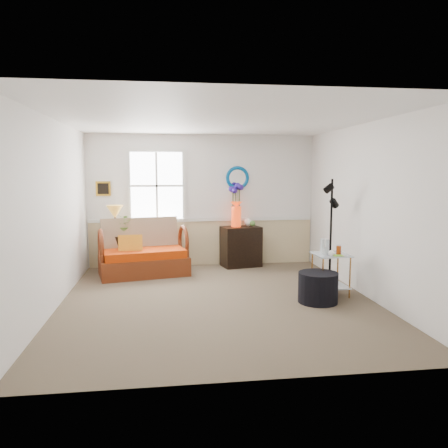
{
  "coord_description": "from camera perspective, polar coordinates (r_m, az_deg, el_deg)",
  "views": [
    {
      "loc": [
        -0.74,
        -6.17,
        1.88
      ],
      "look_at": [
        0.17,
        0.54,
        1.06
      ],
      "focal_mm": 35.0,
      "sensor_mm": 36.0,
      "label": 1
    }
  ],
  "objects": [
    {
      "name": "floor_lamp",
      "position": [
        7.21,
        13.77,
        -1.28
      ],
      "size": [
        0.3,
        0.3,
        1.76
      ],
      "primitive_type": null,
      "rotation": [
        0.0,
        0.0,
        0.19
      ],
      "color": "black",
      "rests_on": "floor"
    },
    {
      "name": "lamp_stand",
      "position": [
        8.52,
        -13.74,
        -3.72
      ],
      "size": [
        0.51,
        0.51,
        0.68
      ],
      "primitive_type": null,
      "rotation": [
        0.0,
        0.0,
        -0.41
      ],
      "color": "black",
      "rests_on": "floor"
    },
    {
      "name": "flower_vase",
      "position": [
        8.59,
        1.6,
        2.4
      ],
      "size": [
        0.31,
        0.31,
        0.83
      ],
      "primitive_type": null,
      "rotation": [
        0.0,
        0.0,
        0.32
      ],
      "color": "red",
      "rests_on": "cabinet"
    },
    {
      "name": "ceiling",
      "position": [
        6.26,
        -0.88,
        13.49
      ],
      "size": [
        4.5,
        5.0,
        0.01
      ],
      "primitive_type": "cube",
      "color": "white",
      "rests_on": "walls"
    },
    {
      "name": "side_table",
      "position": [
        6.88,
        13.74,
        -6.42
      ],
      "size": [
        0.52,
        0.52,
        0.64
      ],
      "primitive_type": null,
      "rotation": [
        0.0,
        0.0,
        0.04
      ],
      "color": "#B07532",
      "rests_on": "floor"
    },
    {
      "name": "table_lamp",
      "position": [
        8.44,
        -14.03,
        0.46
      ],
      "size": [
        0.39,
        0.39,
        0.57
      ],
      "primitive_type": null,
      "rotation": [
        0.0,
        0.0,
        -0.31
      ],
      "color": "#BC842E",
      "rests_on": "lamp_stand"
    },
    {
      "name": "loveseat",
      "position": [
        8.08,
        -10.49,
        -3.0
      ],
      "size": [
        1.71,
        1.19,
        1.02
      ],
      "primitive_type": null,
      "rotation": [
        0.0,
        0.0,
        0.21
      ],
      "color": "brown",
      "rests_on": "floor"
    },
    {
      "name": "mirror",
      "position": [
        8.77,
        1.76,
        6.04
      ],
      "size": [
        0.47,
        0.07,
        0.47
      ],
      "primitive_type": "torus",
      "rotation": [
        1.57,
        0.0,
        0.0
      ],
      "color": "#006C9B",
      "rests_on": "walls"
    },
    {
      "name": "walls",
      "position": [
        6.25,
        -0.86,
        1.56
      ],
      "size": [
        4.51,
        5.01,
        2.6
      ],
      "color": "silver",
      "rests_on": "floor"
    },
    {
      "name": "ottoman",
      "position": [
        6.49,
        12.18,
        -8.11
      ],
      "size": [
        0.7,
        0.7,
        0.44
      ],
      "primitive_type": "cylinder",
      "rotation": [
        0.0,
        0.0,
        0.27
      ],
      "color": "black",
      "rests_on": "floor"
    },
    {
      "name": "floor",
      "position": [
        6.5,
        -0.84,
        -9.93
      ],
      "size": [
        4.5,
        5.0,
        0.01
      ],
      "primitive_type": "cube",
      "color": "brown",
      "rests_on": "ground"
    },
    {
      "name": "throw_pillow",
      "position": [
        7.98,
        -12.11,
        -2.91
      ],
      "size": [
        0.43,
        0.13,
        0.42
      ],
      "primitive_type": null,
      "rotation": [
        0.0,
        0.0,
        0.05
      ],
      "color": "#DB5100",
      "rests_on": "loveseat"
    },
    {
      "name": "cabinet",
      "position": [
        8.69,
        2.22,
        -2.95
      ],
      "size": [
        0.82,
        0.61,
        0.79
      ],
      "primitive_type": null,
      "rotation": [
        0.0,
        0.0,
        0.2
      ],
      "color": "black",
      "rests_on": "floor"
    },
    {
      "name": "tabletop_items",
      "position": [
        6.78,
        13.88,
        -2.9
      ],
      "size": [
        0.37,
        0.37,
        0.22
      ],
      "primitive_type": null,
      "rotation": [
        0.0,
        0.0,
        -0.0
      ],
      "color": "silver",
      "rests_on": "side_table"
    },
    {
      "name": "wainscot",
      "position": [
        8.8,
        -2.77,
        -2.46
      ],
      "size": [
        4.46,
        0.02,
        0.9
      ],
      "primitive_type": "cube",
      "color": "tan",
      "rests_on": "walls"
    },
    {
      "name": "window",
      "position": [
        8.65,
        -8.78,
        4.96
      ],
      "size": [
        1.14,
        0.06,
        1.44
      ],
      "primitive_type": null,
      "color": "white",
      "rests_on": "walls"
    },
    {
      "name": "chair_rail",
      "position": [
        8.73,
        -2.78,
        0.57
      ],
      "size": [
        4.46,
        0.04,
        0.06
      ],
      "primitive_type": "cube",
      "color": "silver",
      "rests_on": "walls"
    },
    {
      "name": "potted_plant",
      "position": [
        8.38,
        -12.88,
        -0.45
      ],
      "size": [
        0.5,
        0.51,
        0.3
      ],
      "primitive_type": "imported",
      "rotation": [
        0.0,
        0.0,
        -0.52
      ],
      "color": "#52863C",
      "rests_on": "lamp_stand"
    },
    {
      "name": "picture",
      "position": [
        8.74,
        -15.5,
        4.48
      ],
      "size": [
        0.28,
        0.03,
        0.28
      ],
      "primitive_type": "cube",
      "color": "#BB871F",
      "rests_on": "walls"
    }
  ]
}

